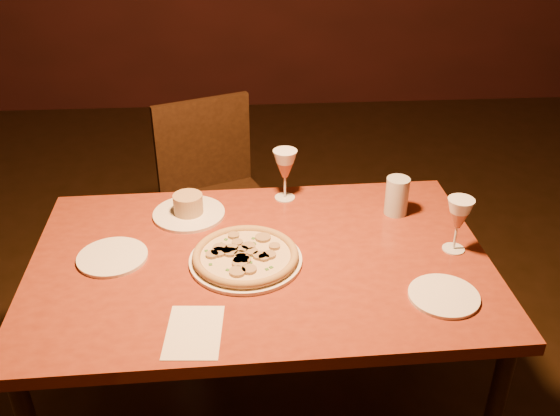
{
  "coord_description": "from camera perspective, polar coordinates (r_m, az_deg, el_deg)",
  "views": [
    {
      "loc": [
        -0.08,
        -1.24,
        1.79
      ],
      "look_at": [
        0.03,
        0.34,
        0.87
      ],
      "focal_mm": 40.0,
      "sensor_mm": 36.0,
      "label": 1
    }
  ],
  "objects": [
    {
      "name": "dining_table",
      "position": [
        1.9,
        -1.8,
        -6.16
      ],
      "size": [
        1.38,
        0.9,
        0.73
      ],
      "rotation": [
        0.0,
        0.0,
        0.02
      ],
      "color": "maroon",
      "rests_on": "floor"
    },
    {
      "name": "chair_far",
      "position": [
        2.7,
        -5.9,
        1.34
      ],
      "size": [
        0.55,
        0.55,
        0.88
      ],
      "rotation": [
        0.0,
        0.0,
        0.37
      ],
      "color": "black",
      "rests_on": "floor"
    },
    {
      "name": "pizza_plate",
      "position": [
        1.84,
        -3.16,
        -4.44
      ],
      "size": [
        0.33,
        0.33,
        0.04
      ],
      "color": "white",
      "rests_on": "dining_table"
    },
    {
      "name": "ramekin_saucer",
      "position": [
        2.08,
        -8.36,
        -0.07
      ],
      "size": [
        0.24,
        0.24,
        0.08
      ],
      "color": "white",
      "rests_on": "dining_table"
    },
    {
      "name": "wine_glass_far",
      "position": [
        2.13,
        0.46,
        3.05
      ],
      "size": [
        0.08,
        0.08,
        0.18
      ],
      "primitive_type": null,
      "color": "#AA6146",
      "rests_on": "dining_table"
    },
    {
      "name": "wine_glass_right",
      "position": [
        1.92,
        15.9,
        -1.5
      ],
      "size": [
        0.08,
        0.08,
        0.17
      ],
      "primitive_type": null,
      "color": "#AA6146",
      "rests_on": "dining_table"
    },
    {
      "name": "water_tumbler",
      "position": [
        2.09,
        10.64,
        1.09
      ],
      "size": [
        0.08,
        0.08,
        0.13
      ],
      "primitive_type": "cylinder",
      "color": "#B1BCC1",
      "rests_on": "dining_table"
    },
    {
      "name": "side_plate_left",
      "position": [
        1.92,
        -15.07,
        -4.35
      ],
      "size": [
        0.21,
        0.21,
        0.01
      ],
      "primitive_type": "cylinder",
      "color": "white",
      "rests_on": "dining_table"
    },
    {
      "name": "side_plate_near",
      "position": [
        1.76,
        14.75,
        -7.78
      ],
      "size": [
        0.19,
        0.19,
        0.01
      ],
      "primitive_type": "cylinder",
      "color": "white",
      "rests_on": "dining_table"
    },
    {
      "name": "menu_card",
      "position": [
        1.61,
        -7.87,
        -11.16
      ],
      "size": [
        0.15,
        0.21,
        0.0
      ],
      "primitive_type": "cube",
      "rotation": [
        0.0,
        0.0,
        -0.07
      ],
      "color": "silver",
      "rests_on": "dining_table"
    }
  ]
}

